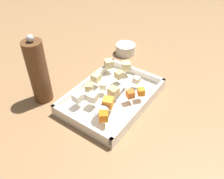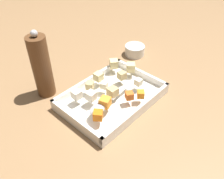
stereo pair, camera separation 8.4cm
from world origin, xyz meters
The scene contains 19 objects.
ground_plane centered at (0.00, 0.00, 0.00)m, with size 4.00×4.00×0.00m, color #936D47.
baking_dish centered at (-0.01, 0.00, 0.01)m, with size 0.35×0.25×0.04m.
carrot_chunk_corner_sw centered at (-0.06, 0.09, 0.05)m, with size 0.02×0.02×0.02m, color orange.
carrot_chunk_near_left centered at (0.11, 0.06, 0.06)m, with size 0.03×0.03×0.03m, color orange.
carrot_chunk_center centered at (0.06, 0.03, 0.06)m, with size 0.03×0.03×0.03m, color orange.
carrot_chunk_heap_top centered at (-0.03, 0.07, 0.06)m, with size 0.03×0.03×0.03m, color orange.
potato_chunk_under_handle centered at (-0.03, -0.09, 0.06)m, with size 0.03×0.03×0.03m, color #E0CC89.
potato_chunk_back_center centered at (0.03, -0.07, 0.06)m, with size 0.03×0.03×0.03m, color tan.
potato_chunk_mid_right centered at (0.00, 0.01, 0.06)m, with size 0.03×0.03×0.03m, color tan.
potato_chunk_far_left centered at (-0.11, 0.04, 0.05)m, with size 0.02×0.02×0.02m, color beige.
potato_chunk_rim_edge centered at (-0.13, -0.10, 0.06)m, with size 0.03×0.03×0.03m, color #E0CC89.
potato_chunk_near_spoon centered at (-0.01, -0.04, 0.05)m, with size 0.02×0.02×0.02m, color beige.
potato_chunk_far_right centered at (-0.16, -0.03, 0.06)m, with size 0.03×0.03×0.03m, color #E0CC89.
potato_chunk_corner_se centered at (-0.10, -0.03, 0.06)m, with size 0.03×0.03×0.03m, color tan.
parsnip_chunk_mid_left centered at (0.09, -0.07, 0.06)m, with size 0.03×0.03×0.03m, color silver.
parsnip_chunk_heap_side centered at (0.06, -0.03, 0.06)m, with size 0.03×0.03×0.03m, color silver.
serving_spoon centered at (0.08, 0.03, 0.05)m, with size 0.22×0.05×0.02m.
pepper_mill centered at (0.12, -0.21, 0.12)m, with size 0.07×0.07×0.26m.
small_prep_bowl centered at (-0.32, -0.14, 0.02)m, with size 0.09×0.09×0.05m, color silver.
Camera 1 is at (0.51, 0.37, 0.59)m, focal length 38.30 mm.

